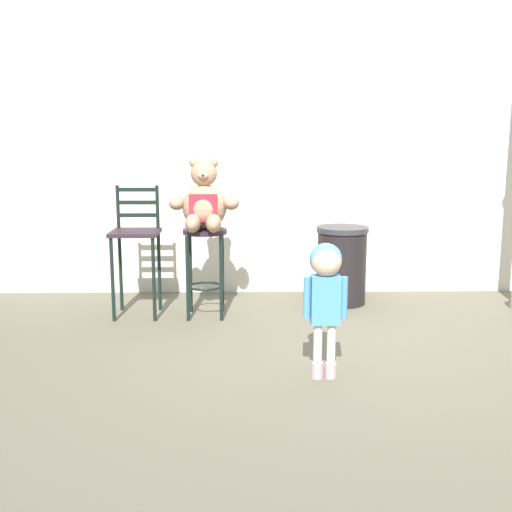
{
  "coord_description": "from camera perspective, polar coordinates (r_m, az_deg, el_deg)",
  "views": [
    {
      "loc": [
        -0.86,
        -4.57,
        1.61
      ],
      "look_at": [
        -0.78,
        0.33,
        0.69
      ],
      "focal_mm": 43.87,
      "sensor_mm": 36.0,
      "label": 1
    }
  ],
  "objects": [
    {
      "name": "teddy_bear",
      "position": [
        5.57,
        -4.75,
        4.76
      ],
      "size": [
        0.62,
        0.56,
        0.64
      ],
      "color": "#A28063",
      "rests_on": "bar_stool_with_teddy"
    },
    {
      "name": "building_wall",
      "position": [
        6.67,
        6.56,
        10.37
      ],
      "size": [
        7.82,
        0.3,
        3.16
      ],
      "primitive_type": "cube",
      "color": "beige",
      "rests_on": "ground_plane"
    },
    {
      "name": "ground_plane",
      "position": [
        4.92,
        9.27,
        -8.55
      ],
      "size": [
        24.0,
        24.0,
        0.0
      ],
      "primitive_type": "plane",
      "color": "#5D5949"
    },
    {
      "name": "trash_bin",
      "position": [
        6.19,
        7.81,
        -0.81
      ],
      "size": [
        0.5,
        0.5,
        0.76
      ],
      "color": "black",
      "rests_on": "ground_plane"
    },
    {
      "name": "child_walking",
      "position": [
        4.18,
        6.37,
        -2.3
      ],
      "size": [
        0.3,
        0.23,
        0.93
      ],
      "rotation": [
        0.0,
        0.0,
        -1.39
      ],
      "color": "#CF98A5",
      "rests_on": "ground_plane"
    },
    {
      "name": "bar_chair_empty",
      "position": [
        5.78,
        -10.89,
        1.45
      ],
      "size": [
        0.43,
        0.43,
        1.18
      ],
      "color": "#2B1F2A",
      "rests_on": "ground_plane"
    },
    {
      "name": "bar_stool_with_teddy",
      "position": [
        5.67,
        -4.66,
        0.14
      ],
      "size": [
        0.4,
        0.4,
        0.81
      ],
      "color": "#2B1F2A",
      "rests_on": "ground_plane"
    }
  ]
}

